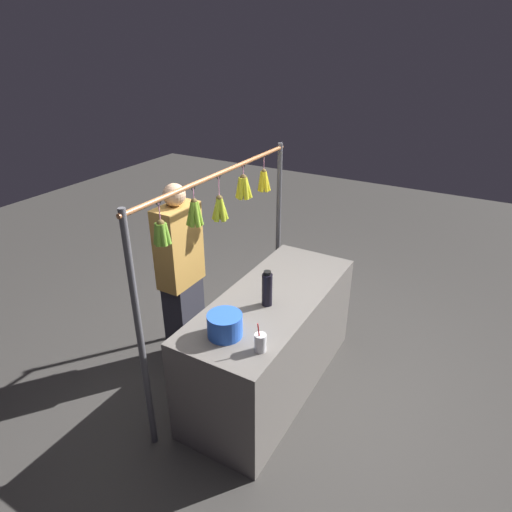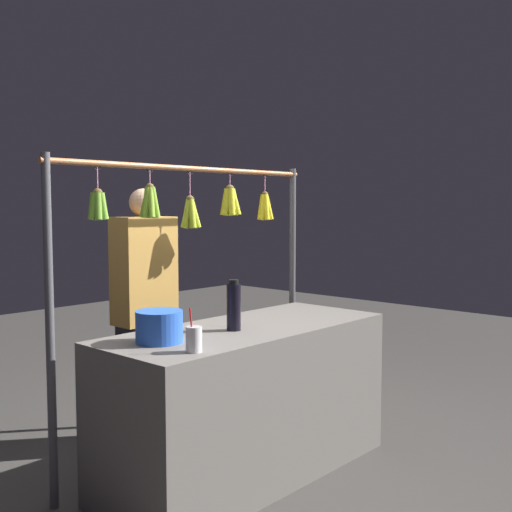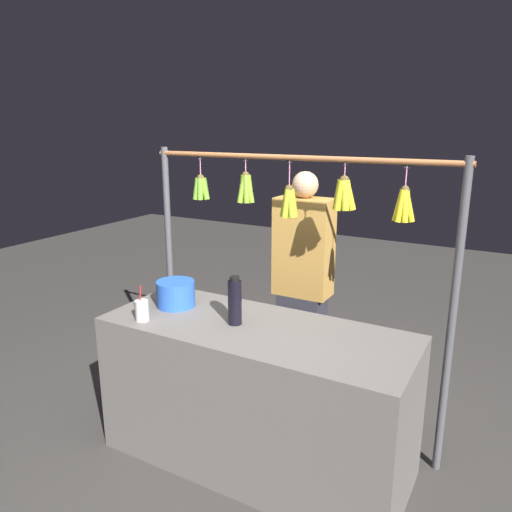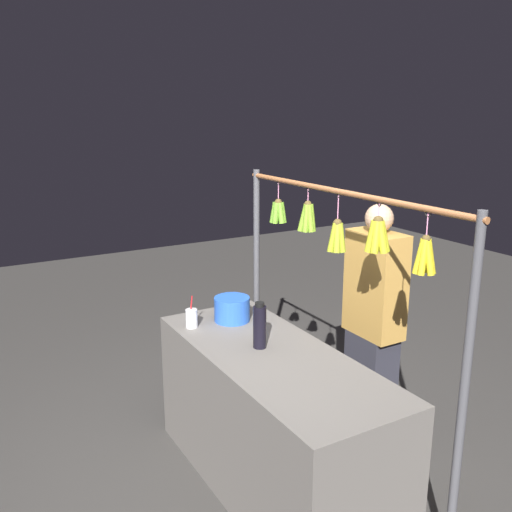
# 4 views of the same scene
# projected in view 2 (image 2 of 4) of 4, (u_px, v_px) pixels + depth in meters

# --- Properties ---
(ground_plane) EXTENTS (12.00, 12.00, 0.00)m
(ground_plane) POSITION_uv_depth(u_px,v_px,m) (247.00, 473.00, 3.55)
(ground_plane) COLOR #3B3936
(market_counter) EXTENTS (1.73, 0.69, 0.84)m
(market_counter) POSITION_uv_depth(u_px,v_px,m) (247.00, 401.00, 3.52)
(market_counter) COLOR #66605B
(market_counter) RESTS_ON ground
(display_rack) EXTENTS (1.95, 0.13, 1.77)m
(display_rack) POSITION_uv_depth(u_px,v_px,m) (193.00, 246.00, 3.75)
(display_rack) COLOR #4C4C51
(display_rack) RESTS_ON ground
(water_bottle) EXTENTS (0.08, 0.08, 0.27)m
(water_bottle) POSITION_uv_depth(u_px,v_px,m) (234.00, 306.00, 3.37)
(water_bottle) COLOR black
(water_bottle) RESTS_ON market_counter
(blue_bucket) EXTENTS (0.23, 0.23, 0.16)m
(blue_bucket) POSITION_uv_depth(u_px,v_px,m) (159.00, 327.00, 3.08)
(blue_bucket) COLOR blue
(blue_bucket) RESTS_ON market_counter
(drink_cup) EXTENTS (0.08, 0.08, 0.20)m
(drink_cup) POSITION_uv_depth(u_px,v_px,m) (194.00, 339.00, 2.88)
(drink_cup) COLOR silver
(drink_cup) RESTS_ON market_counter
(vendor_person) EXTENTS (0.38, 0.21, 1.62)m
(vendor_person) POSITION_uv_depth(u_px,v_px,m) (145.00, 318.00, 3.97)
(vendor_person) COLOR #2D2D38
(vendor_person) RESTS_ON ground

